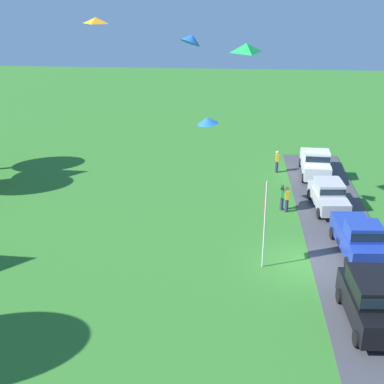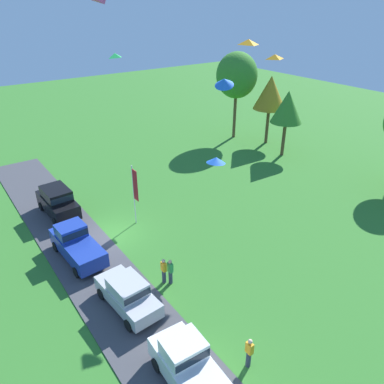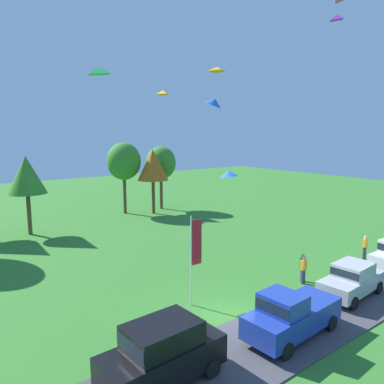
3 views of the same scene
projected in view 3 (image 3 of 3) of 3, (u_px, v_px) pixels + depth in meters
name	position (u px, v px, depth m)	size (l,w,h in m)	color
ground_plane	(226.00, 319.00, 18.17)	(120.00, 120.00, 0.00)	#337528
pavement_strip	(265.00, 341.00, 16.16)	(36.00, 4.40, 0.06)	#424247
car_suv_mid_row	(163.00, 351.00, 13.28)	(4.68, 2.22, 2.28)	black
car_pickup_far_end	(290.00, 314.00, 16.35)	(5.10, 2.28, 2.14)	#1E389E
car_sedan_near_entrance	(352.00, 279.00, 20.50)	(4.52, 2.20, 1.84)	#B7B7BC
person_on_lawn	(365.00, 247.00, 26.68)	(0.36, 0.24, 1.71)	#2D334C
person_watching_sky	(304.00, 270.00, 22.27)	(0.36, 0.24, 1.71)	#2D334C
person_beside_suv	(303.00, 267.00, 22.67)	(0.36, 0.24, 1.71)	#2D334C
tree_center_back	(26.00, 175.00, 32.46)	(3.31, 3.31, 6.98)	brown
tree_far_right	(124.00, 162.00, 41.10)	(3.74, 3.74, 7.90)	brown
tree_right_of_center	(153.00, 165.00, 41.04)	(3.39, 3.39, 7.16)	brown
tree_lone_near	(161.00, 163.00, 43.68)	(3.50, 3.50, 7.38)	brown
flag_banner	(195.00, 249.00, 19.32)	(0.71, 0.08, 4.78)	silver
kite_delta_near_flag	(214.00, 102.00, 24.12)	(1.15, 1.15, 0.45)	blue
kite_diamond_topmost	(336.00, 17.00, 24.74)	(0.80, 0.82, 0.36)	purple
kite_diamond_low_drifter	(98.00, 70.00, 16.44)	(0.95, 0.82, 0.33)	green
kite_diamond_high_left	(217.00, 69.00, 25.02)	(0.96, 0.98, 0.30)	orange
kite_delta_high_right	(229.00, 174.00, 24.48)	(1.23, 1.23, 0.37)	blue
kite_diamond_over_trees	(163.00, 92.00, 27.43)	(1.07, 0.80, 0.31)	orange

